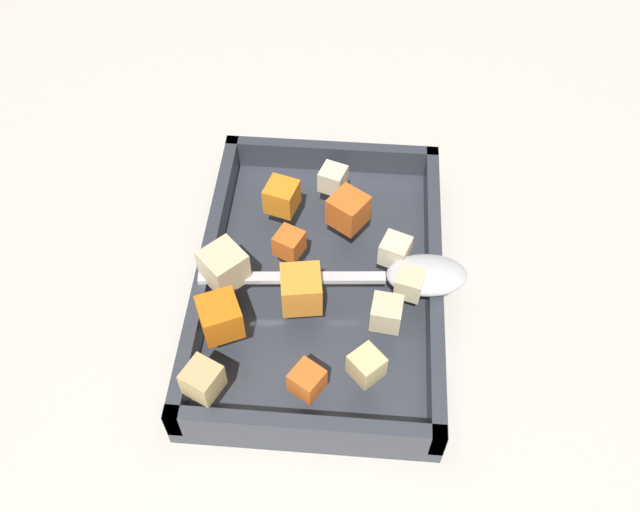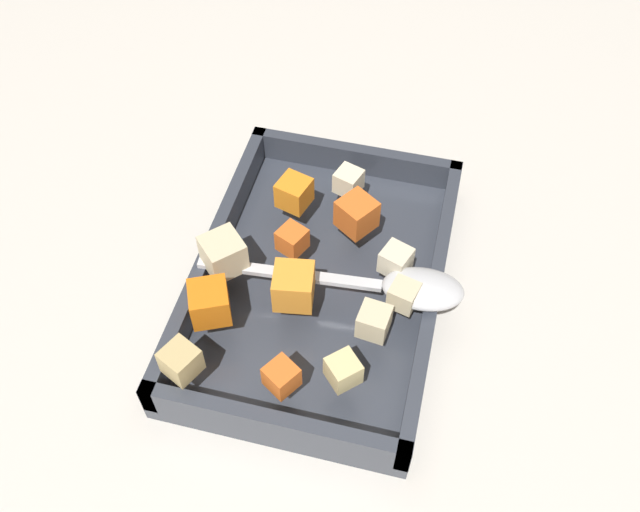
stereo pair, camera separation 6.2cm
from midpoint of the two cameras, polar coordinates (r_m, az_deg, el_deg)
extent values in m
plane|color=beige|center=(0.66, 2.39, -4.05)|extent=(4.00, 4.00, 0.00)
cube|color=#333842|center=(0.66, 2.69, -2.76)|extent=(0.32, 0.22, 0.01)
cube|color=#333842|center=(0.66, -6.04, 0.17)|extent=(0.32, 0.01, 0.03)
cube|color=#333842|center=(0.64, 11.86, -3.34)|extent=(0.32, 0.01, 0.03)
cube|color=#333842|center=(0.74, 5.28, 7.71)|extent=(0.01, 0.22, 0.03)
cube|color=#333842|center=(0.56, -0.59, -13.76)|extent=(0.01, 0.22, 0.03)
cube|color=orange|center=(0.65, 5.74, 3.23)|extent=(0.04, 0.04, 0.03)
cube|color=orange|center=(0.59, -5.96, -3.97)|extent=(0.04, 0.04, 0.03)
cube|color=orange|center=(0.59, 0.84, -2.66)|extent=(0.04, 0.04, 0.03)
cube|color=orange|center=(0.66, 0.57, 4.98)|extent=(0.03, 0.03, 0.03)
cube|color=orange|center=(0.63, 0.54, 1.16)|extent=(0.03, 0.03, 0.02)
cube|color=orange|center=(0.55, 0.52, -10.07)|extent=(0.03, 0.03, 0.02)
cube|color=beige|center=(0.60, 9.73, -3.34)|extent=(0.03, 0.03, 0.02)
cube|color=#E0CC89|center=(0.56, 5.11, -9.44)|extent=(0.03, 0.03, 0.02)
cube|color=beige|center=(0.58, 7.44, -5.47)|extent=(0.03, 0.03, 0.02)
cube|color=beige|center=(0.68, 4.94, 5.91)|extent=(0.03, 0.03, 0.02)
cube|color=beige|center=(0.61, -4.99, -0.01)|extent=(0.05, 0.05, 0.03)
cube|color=tan|center=(0.56, -8.11, -8.64)|extent=(0.03, 0.03, 0.03)
cube|color=beige|center=(0.62, 9.00, -0.52)|extent=(0.03, 0.03, 0.02)
ellipsoid|color=silver|center=(0.61, 11.25, -2.63)|extent=(0.05, 0.07, 0.02)
cube|color=silver|center=(0.62, 0.34, -1.65)|extent=(0.02, 0.16, 0.01)
camera|label=1|loc=(0.03, -87.13, 3.70)|focal=39.56mm
camera|label=2|loc=(0.03, 92.87, -3.70)|focal=39.56mm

